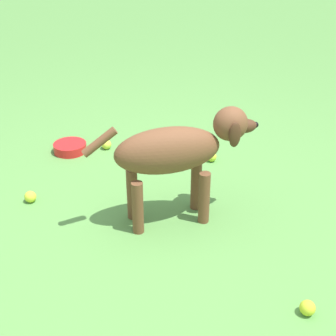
# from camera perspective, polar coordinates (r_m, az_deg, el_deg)

# --- Properties ---
(ground) EXTENTS (14.00, 14.00, 0.00)m
(ground) POSITION_cam_1_polar(r_m,az_deg,el_deg) (2.60, -0.48, -6.44)
(ground) COLOR #548C42
(dog) EXTENTS (0.63, 0.71, 0.61)m
(dog) POSITION_cam_1_polar(r_m,az_deg,el_deg) (2.44, 1.19, 1.98)
(dog) COLOR brown
(dog) RESTS_ON ground
(tennis_ball_0) EXTENTS (0.07, 0.07, 0.07)m
(tennis_ball_0) POSITION_cam_1_polar(r_m,az_deg,el_deg) (3.36, -7.17, 2.74)
(tennis_ball_0) COLOR #CEE341
(tennis_ball_0) RESTS_ON ground
(tennis_ball_1) EXTENTS (0.07, 0.07, 0.07)m
(tennis_ball_1) POSITION_cam_1_polar(r_m,az_deg,el_deg) (2.17, 15.92, -15.38)
(tennis_ball_1) COLOR #C0D52C
(tennis_ball_1) RESTS_ON ground
(tennis_ball_2) EXTENTS (0.07, 0.07, 0.07)m
(tennis_ball_2) POSITION_cam_1_polar(r_m,az_deg,el_deg) (2.87, -15.72, -3.23)
(tennis_ball_2) COLOR #D0E136
(tennis_ball_2) RESTS_ON ground
(tennis_ball_3) EXTENTS (0.07, 0.07, 0.07)m
(tennis_ball_3) POSITION_cam_1_polar(r_m,az_deg,el_deg) (3.19, 5.08, 1.33)
(tennis_ball_3) COLOR #C0DD36
(tennis_ball_3) RESTS_ON ground
(tennis_ball_4) EXTENTS (0.07, 0.07, 0.07)m
(tennis_ball_4) POSITION_cam_1_polar(r_m,az_deg,el_deg) (3.46, -0.70, 3.80)
(tennis_ball_4) COLOR #C6E033
(tennis_ball_4) RESTS_ON ground
(water_bowl) EXTENTS (0.22, 0.22, 0.06)m
(water_bowl) POSITION_cam_1_polar(r_m,az_deg,el_deg) (3.37, -11.33, 2.36)
(water_bowl) COLOR red
(water_bowl) RESTS_ON ground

